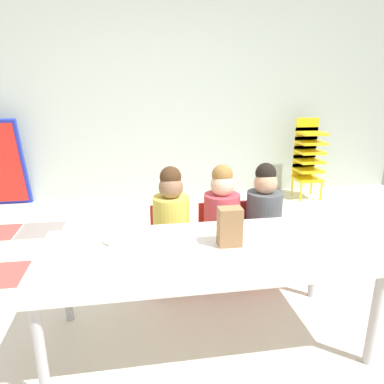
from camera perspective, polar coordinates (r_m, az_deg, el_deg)
The scene contains 11 objects.
ground_plane at distance 2.72m, azimuth -0.83°, elevation -15.73°, with size 6.62×4.80×0.02m.
back_wall at distance 4.68m, azimuth -5.22°, elevation 15.14°, with size 6.62×0.10×2.61m, color #B2C1B7.
craft_table at distance 1.99m, azimuth 2.49°, elevation -10.29°, with size 1.83×0.76×0.60m.
seated_child_near_camera at distance 2.52m, azimuth -3.36°, elevation -4.10°, with size 0.32×0.32×0.92m.
seated_child_middle_seat at distance 2.58m, azimuth 4.76°, elevation -3.62°, with size 0.33×0.33×0.92m.
seated_child_far_right at distance 2.67m, azimuth 11.46°, elevation -3.17°, with size 0.32×0.32×0.92m.
kid_chair_yellow_stack at distance 4.86m, azimuth 18.23°, elevation 5.77°, with size 0.32×0.30×1.04m.
paper_bag_brown at distance 1.97m, azimuth 6.11°, elevation -5.59°, with size 0.13×0.09×0.22m, color #9E754C.
paper_plate_near_edge at distance 2.06m, azimuth -12.69°, elevation -8.08°, with size 0.18×0.18×0.01m, color white.
paper_plate_center_table at distance 1.91m, azimuth -1.91°, elevation -9.75°, with size 0.18×0.18×0.01m, color white.
donut_powdered_on_plate at distance 2.05m, azimuth -12.72°, elevation -7.63°, with size 0.10×0.10×0.03m, color white.
Camera 1 is at (-0.33, -2.26, 1.47)m, focal length 33.05 mm.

